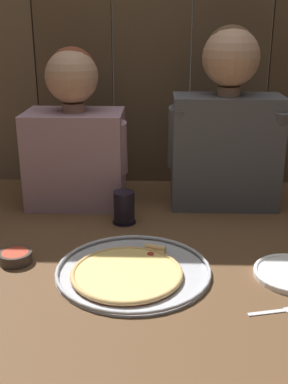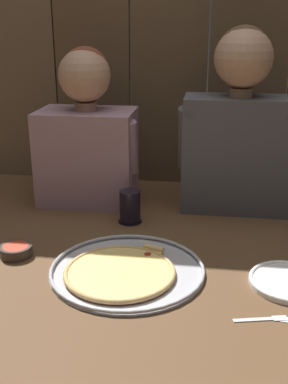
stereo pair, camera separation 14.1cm
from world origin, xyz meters
name	(u,v)px [view 1 (the left image)]	position (x,y,z in m)	size (l,w,h in m)	color
ground_plane	(146,262)	(0.00, 0.00, 0.00)	(3.20, 3.20, 0.00)	brown
pizza_tray	(131,271)	(-0.04, -0.07, 0.01)	(0.43, 0.43, 0.03)	#B2B2B7
drinking_glass	(124,207)	(-0.08, 0.28, 0.06)	(0.08, 0.08, 0.11)	black
dipping_bowl	(15,256)	(-0.38, -0.01, 0.02)	(0.10, 0.10, 0.03)	#3D332D
table_fork	(276,311)	(0.32, -0.24, 0.00)	(0.13, 0.04, 0.01)	silver
diner_left	(75,136)	(-0.28, 0.47, 0.26)	(0.39, 0.24, 0.58)	gray
diner_right	(227,123)	(0.28, 0.47, 0.31)	(0.43, 0.22, 0.65)	#4C4C51
wooden_backdrop_wall	(152,4)	(0.00, 0.76, 0.72)	(2.19, 0.03, 1.44)	brown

